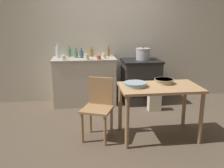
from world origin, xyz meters
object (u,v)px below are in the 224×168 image
at_px(flour_sack, 154,101).
at_px(mixing_bowl_small, 164,81).
at_px(stove, 141,81).
at_px(bottle_center_left, 58,52).
at_px(bottle_far_left, 91,53).
at_px(cup_right, 87,57).
at_px(cup_mid_right, 63,58).
at_px(work_table, 159,94).
at_px(bottle_mid_left, 108,52).
at_px(bottle_center_right, 76,54).
at_px(cup_end_right, 99,57).
at_px(cup_far_right, 104,56).
at_px(chair, 99,106).
at_px(mixing_bowl_large, 135,84).
at_px(bottle_left, 81,54).
at_px(stock_pot, 143,54).
at_px(bottle_center, 69,53).

relative_size(flour_sack, mixing_bowl_small, 1.27).
bearing_deg(stove, mixing_bowl_small, -90.87).
bearing_deg(bottle_center_left, bottle_far_left, 9.16).
bearing_deg(cup_right, bottle_far_left, 75.69).
bearing_deg(bottle_center_left, cup_mid_right, -67.22).
relative_size(work_table, bottle_mid_left, 5.32).
bearing_deg(bottle_center_right, cup_mid_right, -128.83).
bearing_deg(cup_end_right, bottle_far_left, 106.67).
relative_size(mixing_bowl_small, bottle_mid_left, 1.34).
bearing_deg(cup_end_right, flour_sack, -20.08).
bearing_deg(cup_far_right, cup_right, -159.00).
xyz_separation_m(chair, bottle_mid_left, (0.34, 1.70, 0.54)).
relative_size(mixing_bowl_large, bottle_mid_left, 1.51).
relative_size(mixing_bowl_large, cup_right, 3.02).
bearing_deg(bottle_center_left, chair, -67.55).
relative_size(chair, cup_right, 8.29).
xyz_separation_m(bottle_center_left, bottle_center_right, (0.35, -0.01, -0.04)).
xyz_separation_m(bottle_mid_left, cup_mid_right, (-0.88, -0.38, -0.03)).
relative_size(cup_right, cup_end_right, 1.27).
bearing_deg(mixing_bowl_large, bottle_far_left, 105.93).
height_order(work_table, mixing_bowl_small, mixing_bowl_small).
height_order(bottle_left, bottle_mid_left, bottle_mid_left).
relative_size(stock_pot, bottle_far_left, 1.54).
distance_m(work_table, chair, 0.88).
distance_m(bottle_center, cup_far_right, 0.73).
relative_size(chair, cup_far_right, 9.43).
bearing_deg(bottle_left, cup_end_right, -37.30).
bearing_deg(work_table, bottle_center_left, 131.50).
relative_size(chair, bottle_left, 4.68).
bearing_deg(work_table, chair, 172.69).
bearing_deg(flour_sack, bottle_center_right, 155.56).
relative_size(mixing_bowl_small, bottle_center_left, 0.95).
relative_size(bottle_left, cup_right, 1.77).
xyz_separation_m(bottle_left, cup_far_right, (0.43, -0.11, -0.03)).
distance_m(work_table, cup_end_right, 1.63).
xyz_separation_m(flour_sack, bottle_center_left, (-1.78, 0.66, 0.87)).
distance_m(chair, bottle_center_left, 1.82).
relative_size(work_table, flour_sack, 3.12).
bearing_deg(bottle_mid_left, cup_right, -138.97).
xyz_separation_m(bottle_left, bottle_mid_left, (0.54, 0.14, 0.01)).
distance_m(stove, chair, 1.76).
height_order(work_table, flour_sack, work_table).
xyz_separation_m(work_table, cup_end_right, (-0.74, 1.42, 0.32)).
bearing_deg(mixing_bowl_large, stove, 73.18).
distance_m(stock_pot, bottle_far_left, 1.04).
distance_m(chair, cup_end_right, 1.40).
xyz_separation_m(work_table, cup_right, (-0.96, 1.42, 0.33)).
height_order(chair, mixing_bowl_small, chair).
distance_m(flour_sack, bottle_far_left, 1.59).
xyz_separation_m(stove, cup_end_right, (-0.86, -0.15, 0.53)).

